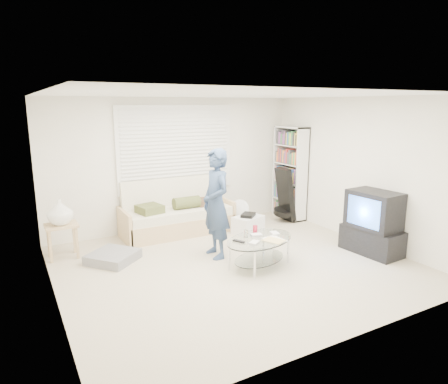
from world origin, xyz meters
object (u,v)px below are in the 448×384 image
tv_unit (373,223)px  coffee_table (260,244)px  bookshelf (290,173)px  futon_sofa (177,216)px

tv_unit → coffee_table: size_ratio=0.75×
bookshelf → coffee_table: size_ratio=1.42×
bookshelf → tv_unit: (-0.13, -2.32, -0.47)m
tv_unit → bookshelf: bearing=86.9°
coffee_table → futon_sofa: bearing=102.1°
futon_sofa → tv_unit: tv_unit is taller
futon_sofa → coffee_table: bearing=-77.9°
bookshelf → coffee_table: (-2.04, -1.92, -0.61)m
bookshelf → coffee_table: bookshelf is taller
futon_sofa → bookshelf: (2.49, -0.18, 0.63)m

